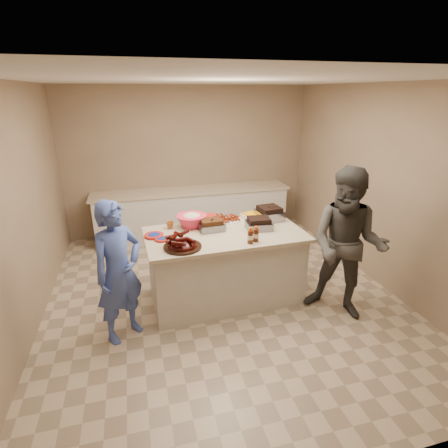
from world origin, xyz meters
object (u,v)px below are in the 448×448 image
object	(u,v)px
rib_platter	(183,248)
mustard_bottle	(204,228)
bbq_bottle_a	(250,243)
plastic_cup	(170,229)
island	(225,297)
guest_blue	(126,334)
roasting_pan	(269,220)
coleslaw_bowl	(192,227)
guest_gray	(338,312)
bbq_bottle_b	(256,241)

from	to	relation	value
rib_platter	mustard_bottle	distance (m)	0.64
rib_platter	bbq_bottle_a	size ratio (longest dim) A/B	2.24
mustard_bottle	plastic_cup	distance (m)	0.44
island	guest_blue	size ratio (longest dim) A/B	1.24
roasting_pan	coleslaw_bowl	bearing A→B (deg)	172.24
guest_blue	plastic_cup	bearing A→B (deg)	13.66
mustard_bottle	guest_blue	xyz separation A→B (m)	(-1.07, -0.67, -0.93)
mustard_bottle	guest_blue	bearing A→B (deg)	-147.76
rib_platter	coleslaw_bowl	xyz separation A→B (m)	(0.22, 0.62, 0.00)
rib_platter	mustard_bottle	size ratio (longest dim) A/B	3.61
guest_blue	rib_platter	bearing A→B (deg)	-25.19
guest_blue	guest_gray	xyz separation A→B (m)	(2.56, -0.24, 0.00)
coleslaw_bowl	plastic_cup	bearing A→B (deg)	179.37
plastic_cup	guest_gray	distance (m)	2.37
bbq_bottle_a	guest_gray	xyz separation A→B (m)	(1.08, -0.31, -0.93)
plastic_cup	guest_blue	xyz separation A→B (m)	(-0.64, -0.77, -0.93)
mustard_bottle	plastic_cup	world-z (taller)	mustard_bottle
bbq_bottle_b	roasting_pan	bearing A→B (deg)	56.87
guest_gray	plastic_cup	bearing A→B (deg)	-164.08
guest_blue	island	bearing A→B (deg)	-17.46
bbq_bottle_a	mustard_bottle	bearing A→B (deg)	124.40
guest_blue	guest_gray	world-z (taller)	guest_gray
rib_platter	mustard_bottle	bearing A→B (deg)	55.77
bbq_bottle_b	guest_gray	bearing A→B (deg)	-18.87
island	plastic_cup	xyz separation A→B (m)	(-0.64, 0.32, 0.93)
guest_blue	bbq_bottle_a	bearing A→B (deg)	-34.15
rib_platter	roasting_pan	size ratio (longest dim) A/B	1.35
rib_platter	coleslaw_bowl	size ratio (longest dim) A/B	1.11
bbq_bottle_b	mustard_bottle	distance (m)	0.76
coleslaw_bowl	island	bearing A→B (deg)	-41.55
plastic_cup	guest_gray	size ratio (longest dim) A/B	0.05
bbq_bottle_b	plastic_cup	size ratio (longest dim) A/B	1.96
roasting_pan	bbq_bottle_a	distance (m)	0.86
roasting_pan	mustard_bottle	xyz separation A→B (m)	(-0.92, -0.08, 0.00)
coleslaw_bowl	bbq_bottle_a	distance (m)	0.90
roasting_pan	plastic_cup	world-z (taller)	roasting_pan
mustard_bottle	guest_blue	size ratio (longest dim) A/B	0.08
mustard_bottle	guest_gray	world-z (taller)	mustard_bottle
coleslaw_bowl	mustard_bottle	xyz separation A→B (m)	(0.14, -0.09, 0.00)
roasting_pan	bbq_bottle_b	size ratio (longest dim) A/B	1.70
roasting_pan	guest_gray	bearing A→B (deg)	-67.09
bbq_bottle_a	coleslaw_bowl	bearing A→B (deg)	128.65
roasting_pan	bbq_bottle_a	bearing A→B (deg)	-133.47
island	coleslaw_bowl	world-z (taller)	coleslaw_bowl
coleslaw_bowl	bbq_bottle_a	world-z (taller)	coleslaw_bowl
coleslaw_bowl	bbq_bottle_a	xyz separation A→B (m)	(0.56, -0.70, 0.00)
guest_blue	guest_gray	size ratio (longest dim) A/B	0.87
island	bbq_bottle_b	xyz separation A→B (m)	(0.28, -0.35, 0.93)
island	bbq_bottle_a	size ratio (longest dim) A/B	10.15
bbq_bottle_b	mustard_bottle	size ratio (longest dim) A/B	1.58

